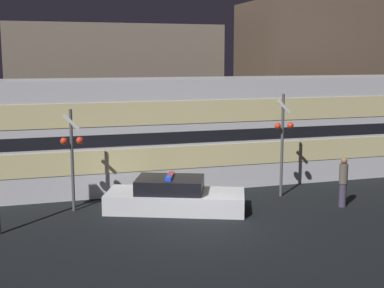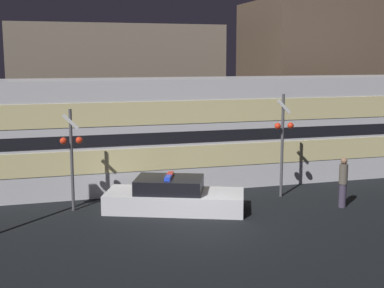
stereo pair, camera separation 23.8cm
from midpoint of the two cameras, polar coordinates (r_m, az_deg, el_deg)
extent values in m
plane|color=black|center=(17.62, 1.30, -8.83)|extent=(120.00, 120.00, 0.00)
cube|color=silver|center=(23.39, 1.82, 1.44)|extent=(20.56, 3.19, 4.58)
cube|color=black|center=(21.89, 3.12, 0.89)|extent=(20.15, 0.03, 0.46)
cube|color=beige|center=(22.02, 3.10, -1.23)|extent=(19.54, 0.02, 0.92)
cube|color=beige|center=(21.76, 3.14, 3.51)|extent=(19.54, 0.02, 0.92)
cube|color=silver|center=(19.36, -1.50, -6.11)|extent=(5.28, 3.58, 0.69)
cube|color=black|center=(19.23, -2.09, -4.37)|extent=(2.81, 2.42, 0.51)
cube|color=blue|center=(18.89, -2.21, -3.64)|extent=(0.40, 0.60, 0.12)
cube|color=red|center=(19.43, -1.98, -3.27)|extent=(0.40, 0.60, 0.12)
cylinder|color=#3F384C|center=(20.52, 16.07, -5.30)|extent=(0.27, 0.27, 0.89)
cylinder|color=#595147|center=(20.33, 16.18, -3.08)|extent=(0.31, 0.31, 0.74)
sphere|color=#8C664C|center=(20.24, 16.24, -1.73)|extent=(0.24, 0.24, 0.24)
cylinder|color=#4C4C51|center=(21.21, 9.91, -0.21)|extent=(0.11, 0.11, 4.07)
sphere|color=red|center=(20.86, 9.45, 1.90)|extent=(0.25, 0.25, 0.25)
sphere|color=red|center=(21.10, 10.79, 1.95)|extent=(0.25, 0.25, 0.25)
cube|color=white|center=(20.94, 10.12, 3.93)|extent=(0.58, 0.03, 0.58)
cylinder|color=#4C4C51|center=(19.45, -12.36, -1.73)|extent=(0.11, 0.11, 3.67)
sphere|color=red|center=(19.19, -13.22, 0.32)|extent=(0.25, 0.25, 0.25)
sphere|color=red|center=(19.22, -11.60, 0.39)|extent=(0.25, 0.25, 0.25)
cube|color=white|center=(19.17, -12.49, 2.33)|extent=(0.58, 0.03, 0.58)
cube|color=#726656|center=(31.37, -8.09, 5.76)|extent=(11.56, 6.04, 7.21)
cube|color=brown|center=(34.35, 15.26, 7.09)|extent=(10.55, 6.70, 8.72)
camera|label=1|loc=(0.12, -89.68, 0.05)|focal=50.00mm
camera|label=2|loc=(0.12, 90.32, -0.05)|focal=50.00mm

